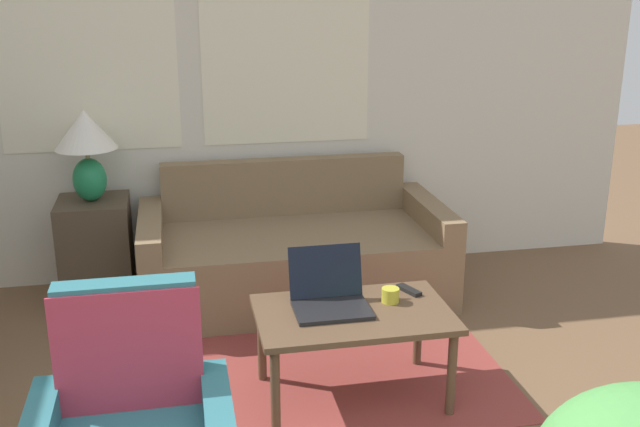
# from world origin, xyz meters

# --- Properties ---
(wall_back) EXTENTS (5.99, 0.06, 2.60)m
(wall_back) POSITION_xyz_m (-0.00, 3.69, 1.31)
(wall_back) COLOR silver
(wall_back) RESTS_ON ground_plane
(rug) EXTENTS (1.66, 2.05, 0.01)m
(rug) POSITION_xyz_m (0.58, 2.53, 0.00)
(rug) COLOR brown
(rug) RESTS_ON ground_plane
(couch) EXTENTS (1.90, 0.93, 0.81)m
(couch) POSITION_xyz_m (0.51, 3.21, 0.26)
(couch) COLOR #846B4C
(couch) RESTS_ON ground_plane
(side_table) EXTENTS (0.43, 0.43, 0.65)m
(side_table) POSITION_xyz_m (-0.72, 3.37, 0.32)
(side_table) COLOR #4C3D2D
(side_table) RESTS_ON ground_plane
(table_lamp) EXTENTS (0.37, 0.37, 0.56)m
(table_lamp) POSITION_xyz_m (-0.72, 3.37, 1.01)
(table_lamp) COLOR #1E8451
(table_lamp) RESTS_ON side_table
(coffee_table) EXTENTS (0.92, 0.59, 0.45)m
(coffee_table) POSITION_xyz_m (0.58, 1.91, 0.40)
(coffee_table) COLOR brown
(coffee_table) RESTS_ON ground_plane
(laptop) EXTENTS (0.36, 0.33, 0.27)m
(laptop) POSITION_xyz_m (0.48, 1.99, 0.51)
(laptop) COLOR black
(laptop) RESTS_ON coffee_table
(cup_navy) EXTENTS (0.09, 0.09, 0.07)m
(cup_navy) POSITION_xyz_m (0.78, 1.98, 0.49)
(cup_navy) COLOR gold
(cup_navy) RESTS_ON coffee_table
(tv_remote) EXTENTS (0.10, 0.16, 0.02)m
(tv_remote) POSITION_xyz_m (0.91, 2.08, 0.46)
(tv_remote) COLOR black
(tv_remote) RESTS_ON coffee_table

